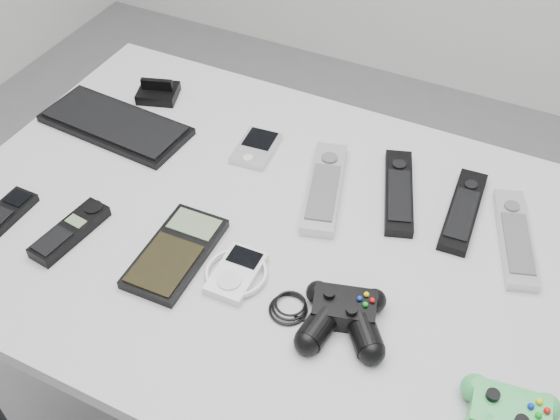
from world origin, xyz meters
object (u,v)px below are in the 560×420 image
at_px(desk, 289,262).
at_px(pda_keyboard, 115,124).
at_px(remote_black_a, 399,191).
at_px(calculator, 176,252).
at_px(cordless_handset, 70,231).
at_px(mobile_phone, 6,212).
at_px(remote_silver_a, 325,187).
at_px(remote_black_b, 463,210).
at_px(controller_black, 343,315).
at_px(pda, 256,148).
at_px(remote_silver_b, 515,237).
at_px(mp3_player, 236,273).

relative_size(desk, pda_keyboard, 4.02).
height_order(remote_black_a, calculator, remote_black_a).
distance_m(cordless_handset, calculator, 0.19).
xyz_separation_m(desk, calculator, (-0.14, -0.12, 0.08)).
distance_m(mobile_phone, calculator, 0.31).
relative_size(pda_keyboard, remote_black_a, 1.44).
xyz_separation_m(desk, cordless_handset, (-0.33, -0.16, 0.08)).
height_order(remote_silver_a, calculator, remote_silver_a).
bearing_deg(mobile_phone, remote_black_b, 26.51).
bearing_deg(pda_keyboard, controller_black, -18.45).
distance_m(desk, controller_black, 0.21).
xyz_separation_m(remote_black_b, controller_black, (-0.10, -0.30, 0.01)).
bearing_deg(pda, controller_black, -50.26).
xyz_separation_m(pda, controller_black, (0.30, -0.30, 0.01)).
relative_size(pda_keyboard, remote_silver_b, 1.39).
distance_m(calculator, controller_black, 0.29).
bearing_deg(remote_silver_a, pda, 147.60).
xyz_separation_m(desk, remote_black_a, (0.13, 0.17, 0.08)).
relative_size(pda_keyboard, remote_silver_a, 1.32).
relative_size(remote_black_b, mp3_player, 1.90).
bearing_deg(mp3_player, remote_silver_a, 77.03).
xyz_separation_m(remote_black_b, remote_silver_b, (0.09, -0.03, 0.00)).
distance_m(remote_silver_b, calculator, 0.56).
relative_size(pda, remote_silver_b, 0.49).
relative_size(remote_black_b, remote_silver_b, 0.93).
xyz_separation_m(pda, remote_silver_b, (0.49, -0.02, 0.00)).
bearing_deg(remote_black_a, controller_black, -106.08).
xyz_separation_m(remote_black_a, mp3_player, (-0.17, -0.29, -0.00)).
bearing_deg(desk, calculator, -139.79).
xyz_separation_m(remote_silver_b, controller_black, (-0.19, -0.28, 0.01)).
xyz_separation_m(remote_black_b, calculator, (-0.39, -0.30, -0.00)).
distance_m(remote_silver_b, controller_black, 0.34).
bearing_deg(remote_black_b, pda_keyboard, -178.09).
height_order(mp3_player, controller_black, controller_black).
bearing_deg(pda_keyboard, mp3_player, -26.01).
bearing_deg(mobile_phone, mp3_player, 7.65).
relative_size(remote_black_a, cordless_handset, 1.43).
relative_size(pda_keyboard, pda, 2.83).
bearing_deg(desk, pda_keyboard, 165.64).
bearing_deg(controller_black, pda_keyboard, 141.86).
bearing_deg(controller_black, calculator, 163.22).
distance_m(pda_keyboard, remote_black_b, 0.68).
relative_size(remote_black_b, controller_black, 0.91).
distance_m(desk, mobile_phone, 0.49).
height_order(pda_keyboard, mobile_phone, same).
height_order(desk, mp3_player, mp3_player).
relative_size(remote_black_a, mp3_player, 1.97).
relative_size(remote_silver_b, mobile_phone, 1.97).
bearing_deg(remote_black_a, pda_keyboard, 167.15).
bearing_deg(remote_black_b, controller_black, -111.77).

